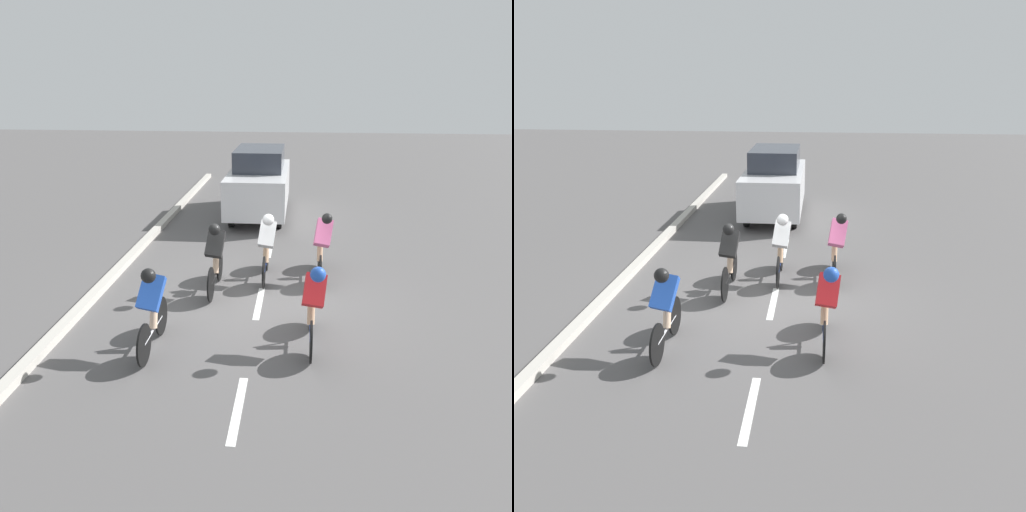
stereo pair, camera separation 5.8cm
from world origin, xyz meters
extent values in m
plane|color=#565454|center=(0.00, 0.00, 0.00)|extent=(60.00, 60.00, 0.00)
cube|color=white|center=(0.00, 3.48, 0.00)|extent=(0.12, 1.40, 0.01)
cube|color=white|center=(0.00, 0.28, 0.00)|extent=(0.12, 1.40, 0.01)
cube|color=white|center=(0.00, -2.92, 0.00)|extent=(0.12, 1.40, 0.01)
cube|color=#B7B2A8|center=(3.20, 0.28, 0.07)|extent=(0.20, 24.51, 0.14)
cylinder|color=black|center=(-0.95, 1.21, 0.32)|extent=(0.03, 0.64, 0.64)
cylinder|color=black|center=(-0.95, 2.22, 0.32)|extent=(0.03, 0.64, 0.64)
cylinder|color=navy|center=(-0.95, 1.72, 0.32)|extent=(0.04, 1.01, 0.04)
cylinder|color=navy|center=(-0.95, 1.54, 0.53)|extent=(0.04, 0.04, 0.42)
cylinder|color=#1999D8|center=(-0.95, 1.67, 0.42)|extent=(0.07, 0.07, 0.16)
cylinder|color=#DBAD84|center=(-0.95, 1.64, 0.50)|extent=(0.12, 0.23, 0.36)
cube|color=red|center=(-0.98, 1.82, 0.98)|extent=(0.39, 0.45, 0.56)
sphere|color=blue|center=(-1.01, 2.04, 1.33)|extent=(0.23, 0.23, 0.23)
cylinder|color=black|center=(1.51, 1.59, 0.32)|extent=(0.03, 0.64, 0.64)
cylinder|color=black|center=(1.51, 2.54, 0.32)|extent=(0.03, 0.64, 0.64)
cylinder|color=#B7B7BC|center=(1.51, 2.07, 0.32)|extent=(0.04, 0.95, 0.04)
cylinder|color=#B7B7BC|center=(1.51, 1.90, 0.53)|extent=(0.04, 0.04, 0.42)
cylinder|color=white|center=(1.51, 2.02, 0.42)|extent=(0.07, 0.07, 0.16)
cylinder|color=beige|center=(1.51, 1.99, 0.50)|extent=(0.12, 0.23, 0.36)
cube|color=blue|center=(1.46, 2.17, 1.00)|extent=(0.42, 0.47, 0.60)
sphere|color=black|center=(1.41, 2.39, 1.37)|extent=(0.22, 0.22, 0.22)
cylinder|color=black|center=(0.92, -0.79, 0.33)|extent=(0.03, 0.67, 0.67)
cylinder|color=black|center=(0.92, 0.25, 0.33)|extent=(0.03, 0.67, 0.67)
cylinder|color=black|center=(0.92, -0.27, 0.33)|extent=(0.04, 1.04, 0.04)
cylinder|color=black|center=(0.92, -0.45, 0.54)|extent=(0.04, 0.04, 0.42)
cylinder|color=#1999D8|center=(0.92, -0.32, 0.43)|extent=(0.07, 0.07, 0.16)
cylinder|color=beige|center=(0.92, -0.35, 0.51)|extent=(0.12, 0.23, 0.36)
cube|color=black|center=(0.89, -0.17, 1.01)|extent=(0.38, 0.46, 0.57)
sphere|color=black|center=(0.86, 0.05, 1.37)|extent=(0.22, 0.22, 0.22)
cylinder|color=black|center=(-1.17, -1.65, 0.33)|extent=(0.03, 0.66, 0.66)
cylinder|color=black|center=(-1.17, -0.64, 0.33)|extent=(0.03, 0.66, 0.66)
cylinder|color=black|center=(-1.17, -1.14, 0.33)|extent=(0.04, 1.00, 0.04)
cylinder|color=black|center=(-1.17, -1.32, 0.54)|extent=(0.04, 0.04, 0.42)
cylinder|color=green|center=(-1.17, -1.19, 0.43)|extent=(0.07, 0.07, 0.16)
cylinder|color=#DBAD84|center=(-1.17, -1.22, 0.51)|extent=(0.12, 0.23, 0.36)
cube|color=pink|center=(-1.21, -1.04, 1.02)|extent=(0.41, 0.48, 0.61)
sphere|color=black|center=(-1.26, -0.82, 1.39)|extent=(0.21, 0.21, 0.21)
cylinder|color=black|center=(-0.03, -1.47, 0.33)|extent=(0.03, 0.65, 0.65)
cylinder|color=black|center=(-0.03, -0.48, 0.33)|extent=(0.03, 0.65, 0.65)
cylinder|color=navy|center=(-0.03, -0.97, 0.33)|extent=(0.04, 0.99, 0.04)
cylinder|color=navy|center=(-0.03, -1.15, 0.54)|extent=(0.04, 0.04, 0.42)
cylinder|color=green|center=(-0.03, -1.02, 0.43)|extent=(0.07, 0.07, 0.16)
cylinder|color=#DBAD84|center=(-0.03, -1.05, 0.51)|extent=(0.12, 0.23, 0.36)
cube|color=white|center=(-0.06, -0.87, 1.01)|extent=(0.39, 0.47, 0.59)
sphere|color=white|center=(-0.10, -0.65, 1.38)|extent=(0.23, 0.23, 0.23)
cylinder|color=black|center=(-0.14, -4.73, 0.32)|extent=(0.14, 0.64, 0.64)
cylinder|color=black|center=(1.22, -4.73, 0.32)|extent=(0.14, 0.64, 0.64)
cylinder|color=black|center=(-0.14, -7.22, 0.32)|extent=(0.14, 0.64, 0.64)
cylinder|color=black|center=(1.22, -7.22, 0.32)|extent=(0.14, 0.64, 0.64)
cube|color=silver|center=(0.54, -5.97, 0.87)|extent=(1.70, 4.01, 1.10)
cube|color=#2D333D|center=(0.54, -6.18, 1.72)|extent=(1.39, 2.20, 0.61)
camera|label=1|loc=(-0.73, 8.82, 4.06)|focal=35.00mm
camera|label=2|loc=(-0.79, 8.81, 4.06)|focal=35.00mm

